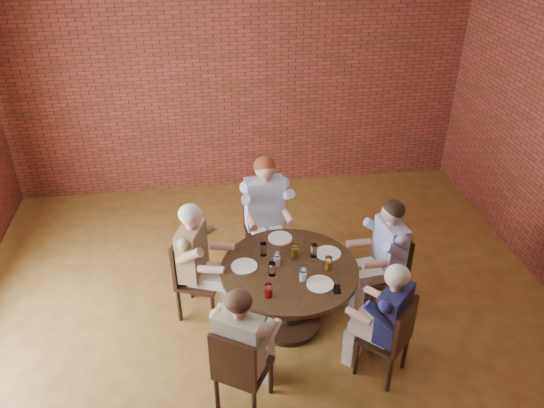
{
  "coord_description": "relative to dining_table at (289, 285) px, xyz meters",
  "views": [
    {
      "loc": [
        -0.56,
        -3.69,
        4.03
      ],
      "look_at": [
        0.12,
        1.0,
        1.12
      ],
      "focal_mm": 35.0,
      "sensor_mm": 36.0,
      "label": 1
    }
  ],
  "objects": [
    {
      "name": "floor",
      "position": [
        -0.2,
        -0.38,
        -0.53
      ],
      "size": [
        7.0,
        7.0,
        0.0
      ],
      "primitive_type": "plane",
      "color": "olive",
      "rests_on": "ground"
    },
    {
      "name": "wall_back",
      "position": [
        -0.2,
        3.12,
        1.17
      ],
      "size": [
        7.0,
        0.0,
        7.0
      ],
      "primitive_type": "plane",
      "rotation": [
        1.57,
        0.0,
        0.0
      ],
      "color": "maroon",
      "rests_on": "ground"
    },
    {
      "name": "dining_table",
      "position": [
        0.0,
        0.0,
        0.0
      ],
      "size": [
        1.38,
        1.38,
        0.75
      ],
      "color": "black",
      "rests_on": "floor"
    },
    {
      "name": "chair_a",
      "position": [
        1.11,
        0.16,
        -0.02
      ],
      "size": [
        0.48,
        0.48,
        0.94
      ],
      "rotation": [
        0.0,
        0.0,
        -1.43
      ],
      "color": "black",
      "rests_on": "floor"
    },
    {
      "name": "diner_a",
      "position": [
        1.02,
        0.14,
        0.14
      ],
      "size": [
        0.72,
        0.61,
        1.33
      ],
      "primitive_type": null,
      "rotation": [
        0.0,
        0.0,
        -1.43
      ],
      "color": "#485DBC",
      "rests_on": "floor"
    },
    {
      "name": "chair_b",
      "position": [
        -0.1,
        1.16,
        -0.0
      ],
      "size": [
        0.51,
        0.51,
        0.98
      ],
      "rotation": [
        0.0,
        0.0,
        0.09
      ],
      "color": "black",
      "rests_on": "floor"
    },
    {
      "name": "diner_b",
      "position": [
        -0.09,
        1.06,
        0.18
      ],
      "size": [
        0.64,
        0.76,
        1.42
      ],
      "primitive_type": null,
      "rotation": [
        0.0,
        0.0,
        0.09
      ],
      "color": "#A1ACCC",
      "rests_on": "floor"
    },
    {
      "name": "chair_c",
      "position": [
        -0.97,
        0.36,
        -0.02
      ],
      "size": [
        0.55,
        0.55,
        0.94
      ],
      "rotation": [
        0.0,
        0.0,
        1.22
      ],
      "color": "black",
      "rests_on": "floor"
    },
    {
      "name": "diner_c",
      "position": [
        -0.89,
        0.33,
        0.14
      ],
      "size": [
        0.8,
        0.73,
        1.34
      ],
      "primitive_type": null,
      "rotation": [
        0.0,
        0.0,
        1.22
      ],
      "color": "brown",
      "rests_on": "floor"
    },
    {
      "name": "chair_d",
      "position": [
        -0.6,
        -0.98,
        -0.02
      ],
      "size": [
        0.57,
        0.57,
        0.93
      ],
      "rotation": [
        0.0,
        0.0,
        2.59
      ],
      "color": "black",
      "rests_on": "floor"
    },
    {
      "name": "diner_d",
      "position": [
        -0.55,
        -0.91,
        0.13
      ],
      "size": [
        0.77,
        0.81,
        1.31
      ],
      "primitive_type": null,
      "rotation": [
        0.0,
        0.0,
        2.59
      ],
      "color": "#C4AF9A",
      "rests_on": "floor"
    },
    {
      "name": "chair_e",
      "position": [
        0.81,
        -0.8,
        -0.04
      ],
      "size": [
        0.56,
        0.56,
        0.9
      ],
      "rotation": [
        0.0,
        0.0,
        3.94
      ],
      "color": "black",
      "rests_on": "floor"
    },
    {
      "name": "diner_e",
      "position": [
        0.76,
        -0.74,
        0.11
      ],
      "size": [
        0.77,
        0.77,
        1.27
      ],
      "primitive_type": null,
      "rotation": [
        0.0,
        0.0,
        3.94
      ],
      "color": "#1B1F4C",
      "rests_on": "floor"
    },
    {
      "name": "plate_a",
      "position": [
        0.43,
        0.17,
        0.23
      ],
      "size": [
        0.26,
        0.26,
        0.01
      ],
      "primitive_type": "cylinder",
      "color": "white",
      "rests_on": "dining_table"
    },
    {
      "name": "plate_b",
      "position": [
        -0.01,
        0.51,
        0.23
      ],
      "size": [
        0.26,
        0.26,
        0.01
      ],
      "primitive_type": "cylinder",
      "color": "white",
      "rests_on": "dining_table"
    },
    {
      "name": "plate_c",
      "position": [
        -0.44,
        0.08,
        0.23
      ],
      "size": [
        0.26,
        0.26,
        0.01
      ],
      "primitive_type": "cylinder",
      "color": "white",
      "rests_on": "dining_table"
    },
    {
      "name": "plate_d",
      "position": [
        0.24,
        -0.29,
        0.23
      ],
      "size": [
        0.26,
        0.26,
        0.01
      ],
      "primitive_type": "cylinder",
      "color": "white",
      "rests_on": "dining_table"
    },
    {
      "name": "glass_a",
      "position": [
        0.28,
        0.15,
        0.29
      ],
      "size": [
        0.07,
        0.07,
        0.14
      ],
      "primitive_type": "cylinder",
      "color": "white",
      "rests_on": "dining_table"
    },
    {
      "name": "glass_b",
      "position": [
        0.09,
        0.19,
        0.29
      ],
      "size": [
        0.07,
        0.07,
        0.14
      ],
      "primitive_type": "cylinder",
      "color": "white",
      "rests_on": "dining_table"
    },
    {
      "name": "glass_c",
      "position": [
        -0.23,
        0.25,
        0.29
      ],
      "size": [
        0.07,
        0.07,
        0.14
      ],
      "primitive_type": "cylinder",
      "color": "white",
      "rests_on": "dining_table"
    },
    {
      "name": "glass_d",
      "position": [
        -0.12,
        0.06,
        0.29
      ],
      "size": [
        0.07,
        0.07,
        0.14
      ],
      "primitive_type": "cylinder",
      "color": "white",
      "rests_on": "dining_table"
    },
    {
      "name": "glass_e",
      "position": [
        -0.19,
        -0.08,
        0.29
      ],
      "size": [
        0.07,
        0.07,
        0.14
      ],
      "primitive_type": "cylinder",
      "color": "white",
      "rests_on": "dining_table"
    },
    {
      "name": "glass_f",
      "position": [
        -0.26,
        -0.39,
        0.29
      ],
      "size": [
        0.07,
        0.07,
        0.14
      ],
      "primitive_type": "cylinder",
      "color": "white",
      "rests_on": "dining_table"
    },
    {
      "name": "glass_g",
      "position": [
        0.1,
        -0.21,
        0.29
      ],
      "size": [
        0.07,
        0.07,
        0.14
      ],
      "primitive_type": "cylinder",
      "color": "white",
      "rests_on": "dining_table"
    },
    {
      "name": "glass_h",
      "position": [
        0.38,
        -0.07,
        0.29
      ],
      "size": [
        0.07,
        0.07,
        0.14
      ],
      "primitive_type": "cylinder",
      "color": "white",
      "rests_on": "dining_table"
    },
    {
      "name": "smartphone",
      "position": [
        0.39,
        -0.39,
        0.23
      ],
      "size": [
        0.09,
        0.14,
        0.01
      ],
      "primitive_type": "cube",
      "rotation": [
        0.0,
        0.0,
        -0.16
      ],
      "color": "black",
      "rests_on": "dining_table"
    }
  ]
}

